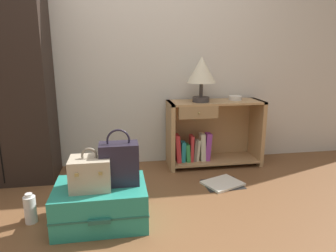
% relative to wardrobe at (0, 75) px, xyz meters
% --- Properties ---
extents(ground_plane, '(9.00, 9.00, 0.00)m').
position_rel_wardrobe_xyz_m(ground_plane, '(1.19, -1.20, -0.98)').
color(ground_plane, brown).
extents(back_wall, '(6.40, 0.10, 2.60)m').
position_rel_wardrobe_xyz_m(back_wall, '(1.19, 0.30, 0.32)').
color(back_wall, beige).
rests_on(back_wall, ground_plane).
extents(wardrobe, '(0.82, 0.47, 1.95)m').
position_rel_wardrobe_xyz_m(wardrobe, '(0.00, 0.00, 0.00)').
color(wardrobe, black).
rests_on(wardrobe, ground_plane).
extents(bookshelf, '(0.98, 0.36, 0.69)m').
position_rel_wardrobe_xyz_m(bookshelf, '(1.95, 0.06, -0.64)').
color(bookshelf, tan).
rests_on(bookshelf, ground_plane).
extents(table_lamp, '(0.28, 0.28, 0.45)m').
position_rel_wardrobe_xyz_m(table_lamp, '(1.84, 0.02, 0.01)').
color(table_lamp, '#3D3838').
rests_on(table_lamp, bookshelf).
extents(bowl, '(0.14, 0.14, 0.04)m').
position_rel_wardrobe_xyz_m(bowl, '(2.22, 0.07, -0.27)').
color(bowl, silver).
rests_on(bowl, bookshelf).
extents(suitcase_large, '(0.63, 0.48, 0.28)m').
position_rel_wardrobe_xyz_m(suitcase_large, '(0.87, -0.92, -0.84)').
color(suitcase_large, teal).
rests_on(suitcase_large, ground_plane).
extents(train_case, '(0.27, 0.22, 0.29)m').
position_rel_wardrobe_xyz_m(train_case, '(0.81, -0.95, -0.59)').
color(train_case, '#B7A88E').
rests_on(train_case, suitcase_large).
extents(handbag, '(0.27, 0.15, 0.39)m').
position_rel_wardrobe_xyz_m(handbag, '(1.00, -0.91, -0.55)').
color(handbag, '#231E2D').
rests_on(handbag, suitcase_large).
extents(bottle, '(0.08, 0.08, 0.22)m').
position_rel_wardrobe_xyz_m(bottle, '(0.37, -0.84, -0.87)').
color(bottle, white).
rests_on(bottle, ground_plane).
extents(open_book_on_floor, '(0.40, 0.37, 0.02)m').
position_rel_wardrobe_xyz_m(open_book_on_floor, '(1.93, -0.46, -0.97)').
color(open_book_on_floor, white).
rests_on(open_book_on_floor, ground_plane).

